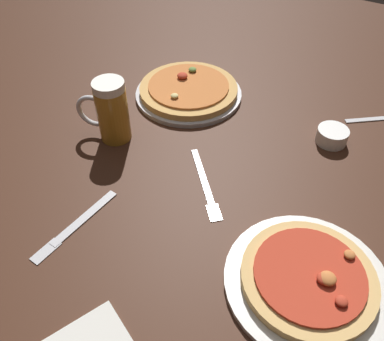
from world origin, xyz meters
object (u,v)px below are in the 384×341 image
at_px(pizza_plate_far, 189,91).
at_px(pizza_plate_near, 308,279).
at_px(beer_mug_dark, 111,111).
at_px(ramekin_sauce, 332,136).
at_px(fork_left, 205,184).
at_px(knife_right, 76,225).

bearing_deg(pizza_plate_far, pizza_plate_near, -39.18).
bearing_deg(beer_mug_dark, pizza_plate_near, -15.07).
relative_size(ramekin_sauce, fork_left, 0.43).
bearing_deg(ramekin_sauce, pizza_plate_far, -178.61).
xyz_separation_m(ramekin_sauce, fork_left, (-0.19, -0.29, -0.02)).
bearing_deg(fork_left, pizza_plate_near, -23.38).
xyz_separation_m(pizza_plate_far, ramekin_sauce, (0.40, 0.01, 0.00)).
bearing_deg(fork_left, pizza_plate_far, 127.33).
xyz_separation_m(pizza_plate_far, beer_mug_dark, (-0.07, -0.25, 0.06)).
relative_size(pizza_plate_near, fork_left, 1.68).
distance_m(pizza_plate_far, fork_left, 0.35).
height_order(pizza_plate_near, beer_mug_dark, beer_mug_dark).
bearing_deg(pizza_plate_near, knife_right, -165.63).
relative_size(pizza_plate_far, beer_mug_dark, 1.88).
height_order(fork_left, knife_right, same).
bearing_deg(pizza_plate_far, knife_right, -85.00).
distance_m(pizza_plate_far, ramekin_sauce, 0.40).
xyz_separation_m(pizza_plate_near, knife_right, (-0.44, -0.11, -0.01)).
relative_size(pizza_plate_near, ramekin_sauce, 3.91).
bearing_deg(ramekin_sauce, beer_mug_dark, -151.21).
distance_m(pizza_plate_near, pizza_plate_far, 0.63).
height_order(ramekin_sauce, knife_right, ramekin_sauce).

